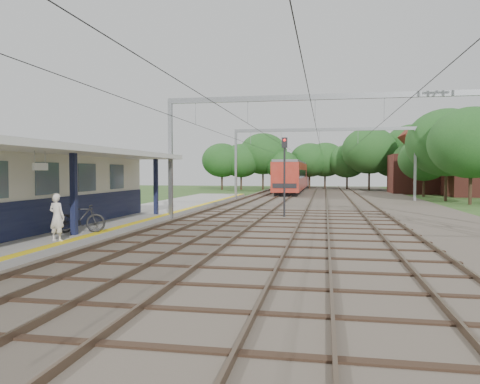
# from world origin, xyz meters

# --- Properties ---
(ground) EXTENTS (160.00, 160.00, 0.00)m
(ground) POSITION_xyz_m (0.00, 0.00, 0.00)
(ground) COLOR #2D4C1E
(ground) RESTS_ON ground
(ballast_bed) EXTENTS (18.00, 90.00, 0.10)m
(ballast_bed) POSITION_xyz_m (4.00, 30.00, 0.05)
(ballast_bed) COLOR #473D33
(ballast_bed) RESTS_ON ground
(platform) EXTENTS (5.00, 52.00, 0.35)m
(platform) POSITION_xyz_m (-7.50, 14.00, 0.17)
(platform) COLOR gray
(platform) RESTS_ON ground
(yellow_stripe) EXTENTS (0.45, 52.00, 0.01)m
(yellow_stripe) POSITION_xyz_m (-5.25, 14.00, 0.35)
(yellow_stripe) COLOR yellow
(yellow_stripe) RESTS_ON platform
(station_building) EXTENTS (3.41, 18.00, 3.40)m
(station_building) POSITION_xyz_m (-8.88, 7.00, 2.04)
(station_building) COLOR beige
(station_building) RESTS_ON platform
(canopy) EXTENTS (6.40, 20.00, 3.44)m
(canopy) POSITION_xyz_m (-7.77, 6.00, 3.64)
(canopy) COLOR #101534
(canopy) RESTS_ON platform
(rail_tracks) EXTENTS (11.80, 88.00, 0.15)m
(rail_tracks) POSITION_xyz_m (1.50, 30.00, 0.18)
(rail_tracks) COLOR brown
(rail_tracks) RESTS_ON ballast_bed
(catenary_system) EXTENTS (17.22, 88.00, 7.00)m
(catenary_system) POSITION_xyz_m (3.39, 25.28, 5.51)
(catenary_system) COLOR gray
(catenary_system) RESTS_ON ground
(tree_band) EXTENTS (31.72, 30.88, 8.82)m
(tree_band) POSITION_xyz_m (3.84, 57.12, 4.92)
(tree_band) COLOR #382619
(tree_band) RESTS_ON ground
(house_near) EXTENTS (7.00, 6.12, 7.89)m
(house_near) POSITION_xyz_m (21.00, 46.00, 2.99)
(house_near) COLOR brown
(house_near) RESTS_ON ground
(house_far) EXTENTS (8.00, 6.12, 8.66)m
(house_far) POSITION_xyz_m (16.00, 52.00, 3.23)
(house_far) COLOR brown
(house_far) RESTS_ON ground
(person) EXTENTS (0.69, 0.52, 1.72)m
(person) POSITION_xyz_m (-5.62, 4.36, 1.21)
(person) COLOR silver
(person) RESTS_ON platform
(bicycle) EXTENTS (2.04, 1.19, 1.18)m
(bicycle) POSITION_xyz_m (-6.00, 6.63, 0.94)
(bicycle) COLOR black
(bicycle) RESTS_ON platform
(train) EXTENTS (3.07, 38.25, 4.03)m
(train) POSITION_xyz_m (-0.50, 58.28, 2.24)
(train) COLOR black
(train) RESTS_ON ballast_bed
(signal_post) EXTENTS (0.34, 0.29, 4.86)m
(signal_post) POSITION_xyz_m (1.35, 17.38, 3.19)
(signal_post) COLOR black
(signal_post) RESTS_ON ground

